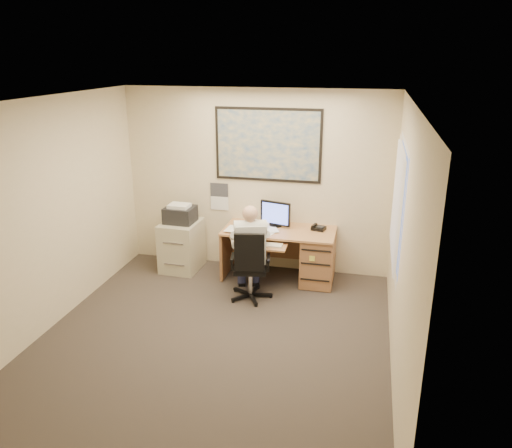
% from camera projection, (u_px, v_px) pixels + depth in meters
% --- Properties ---
extents(room_shell, '(4.00, 4.50, 2.70)m').
position_uv_depth(room_shell, '(209.00, 231.00, 5.32)').
color(room_shell, '#362F29').
rests_on(room_shell, ground).
extents(desk, '(1.60, 0.97, 1.12)m').
position_uv_depth(desk, '(301.00, 251.00, 7.20)').
color(desk, tan).
rests_on(desk, ground).
extents(world_map, '(1.56, 0.03, 1.06)m').
position_uv_depth(world_map, '(268.00, 145.00, 7.16)').
color(world_map, '#1E4C93').
rests_on(world_map, room_shell).
extents(wall_calendar, '(0.28, 0.01, 0.42)m').
position_uv_depth(wall_calendar, '(219.00, 197.00, 7.59)').
color(wall_calendar, white).
rests_on(wall_calendar, room_shell).
extents(window_blinds, '(0.06, 1.40, 1.30)m').
position_uv_depth(window_blinds, '(398.00, 204.00, 5.57)').
color(window_blinds, silver).
rests_on(window_blinds, room_shell).
extents(filing_cabinet, '(0.56, 0.67, 1.04)m').
position_uv_depth(filing_cabinet, '(182.00, 241.00, 7.57)').
color(filing_cabinet, '#BBB596').
rests_on(filing_cabinet, ground).
extents(office_chair, '(0.68, 0.68, 0.99)m').
position_uv_depth(office_chair, '(249.00, 279.00, 6.66)').
color(office_chair, black).
rests_on(office_chair, ground).
extents(person, '(0.76, 0.91, 1.29)m').
position_uv_depth(person, '(251.00, 252.00, 6.62)').
color(person, silver).
rests_on(person, office_chair).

